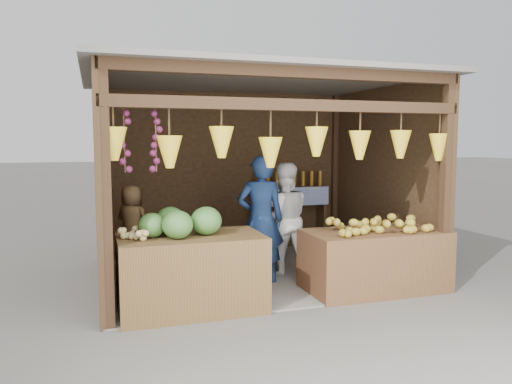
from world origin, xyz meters
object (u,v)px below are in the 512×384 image
counter_left (191,273)px  woman_standing (284,219)px  vendor_seated (132,224)px  counter_right (374,260)px  man_standing (261,220)px

counter_left → woman_standing: woman_standing is taller
vendor_seated → counter_right: bearing=-168.1°
counter_right → man_standing: 1.50m
woman_standing → vendor_seated: bearing=1.8°
counter_right → vendor_seated: size_ratio=1.71×
counter_left → woman_standing: (1.48, 1.08, 0.36)m
man_standing → counter_left: bearing=47.4°
woman_standing → man_standing: bearing=44.1°
counter_right → woman_standing: woman_standing is taller
woman_standing → counter_right: bearing=134.8°
counter_left → man_standing: man_standing is taller
counter_right → vendor_seated: 3.09m
woman_standing → vendor_seated: woman_standing is taller
woman_standing → vendor_seated: size_ratio=1.53×
counter_right → man_standing: size_ratio=1.04×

